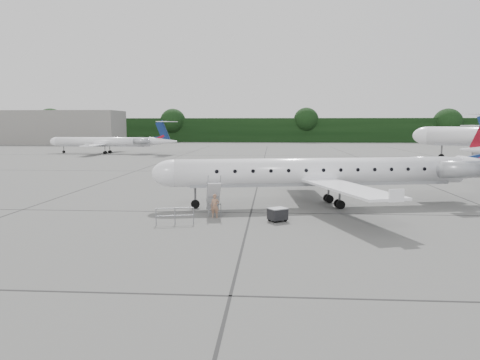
# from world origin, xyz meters

# --- Properties ---
(ground) EXTENTS (320.00, 320.00, 0.00)m
(ground) POSITION_xyz_m (0.00, 0.00, 0.00)
(ground) COLOR #5D5D5B
(ground) RESTS_ON ground
(treeline) EXTENTS (260.00, 4.00, 8.00)m
(treeline) POSITION_xyz_m (0.00, 130.00, 4.00)
(treeline) COLOR black
(treeline) RESTS_ON ground
(terminal_building) EXTENTS (40.00, 14.00, 10.00)m
(terminal_building) POSITION_xyz_m (-70.00, 110.00, 5.00)
(terminal_building) COLOR gray
(terminal_building) RESTS_ON ground
(main_regional_jet) EXTENTS (30.44, 24.44, 6.97)m
(main_regional_jet) POSITION_xyz_m (-0.52, 6.06, 3.48)
(main_regional_jet) COLOR white
(main_regional_jet) RESTS_ON ground
(airstair) EXTENTS (1.27, 2.40, 2.18)m
(airstair) POSITION_xyz_m (-7.95, 2.40, 1.09)
(airstair) COLOR white
(airstair) RESTS_ON ground
(passenger) EXTENTS (0.57, 0.40, 1.51)m
(passenger) POSITION_xyz_m (-7.71, 1.14, 0.76)
(passenger) COLOR #996C53
(passenger) RESTS_ON ground
(safety_railing) EXTENTS (2.14, 0.65, 1.00)m
(safety_railing) POSITION_xyz_m (-9.80, -1.16, 0.50)
(safety_railing) COLOR gray
(safety_railing) RESTS_ON ground
(baggage_cart) EXTENTS (1.31, 1.26, 0.89)m
(baggage_cart) POSITION_xyz_m (-3.74, 0.24, 0.44)
(baggage_cart) COLOR black
(baggage_cart) RESTS_ON ground
(bg_regional_left) EXTENTS (26.29, 19.60, 6.64)m
(bg_regional_left) POSITION_xyz_m (-38.53, 65.10, 3.32)
(bg_regional_left) COLOR white
(bg_regional_left) RESTS_ON ground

